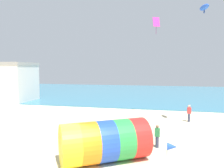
% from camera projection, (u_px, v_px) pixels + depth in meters
% --- Properties ---
extents(sea, '(120.00, 40.00, 0.10)m').
position_uv_depth(sea, '(141.00, 93.00, 49.54)').
color(sea, teal).
rests_on(sea, ground).
extents(giant_inflatable_tube, '(5.76, 4.90, 2.48)m').
position_uv_depth(giant_inflatable_tube, '(105.00, 141.00, 13.16)').
color(giant_inflatable_tube, yellow).
rests_on(giant_inflatable_tube, ground).
extents(kite_handler, '(0.37, 0.24, 1.64)m').
position_uv_depth(kite_handler, '(157.00, 136.00, 15.45)').
color(kite_handler, '#383D56').
rests_on(kite_handler, ground).
extents(kite_magenta_diamond, '(0.65, 0.47, 1.44)m').
position_uv_depth(kite_magenta_diamond, '(156.00, 22.00, 18.63)').
color(kite_magenta_diamond, '#D1339E').
extents(kite_blue_parafoil, '(1.00, 1.64, 0.81)m').
position_uv_depth(kite_blue_parafoil, '(204.00, 7.00, 20.11)').
color(kite_blue_parafoil, blue).
extents(bystander_near_water, '(0.41, 0.31, 1.80)m').
position_uv_depth(bystander_near_water, '(189.00, 113.00, 22.86)').
color(bystander_near_water, '#383D56').
rests_on(bystander_near_water, ground).
extents(promenade_building, '(10.29, 6.15, 6.60)m').
position_uv_depth(promenade_building, '(3.00, 82.00, 37.33)').
color(promenade_building, silver).
rests_on(promenade_building, ground).
extents(beach_flag, '(0.47, 0.36, 2.28)m').
position_uv_depth(beach_flag, '(172.00, 148.00, 9.85)').
color(beach_flag, silver).
rests_on(beach_flag, ground).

